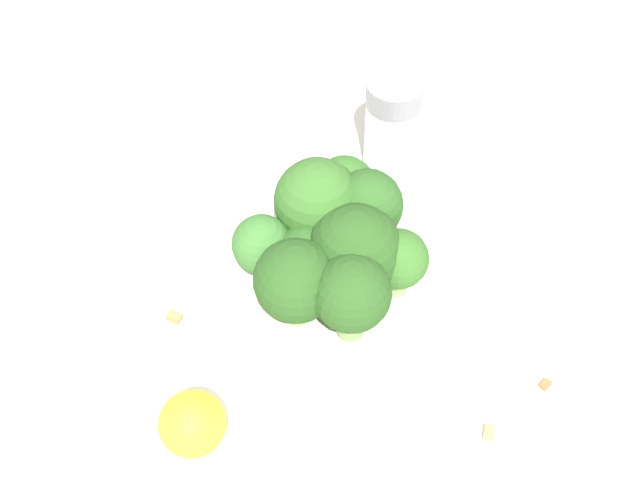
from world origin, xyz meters
The scene contains 17 objects.
ground_plane centered at (0.00, 0.00, 0.00)m, with size 3.00×3.00×0.00m, color silver.
bowl centered at (0.00, 0.00, 0.02)m, with size 0.15×0.15×0.04m, color silver.
broccoli_floret_0 centered at (0.01, 0.00, 0.06)m, with size 0.04×0.04×0.05m.
broccoli_floret_1 centered at (0.03, -0.02, 0.07)m, with size 0.04×0.04×0.05m.
broccoli_floret_2 centered at (-0.02, -0.02, 0.08)m, with size 0.05×0.05×0.07m.
broccoli_floret_3 centered at (0.03, 0.01, 0.07)m, with size 0.05×0.05×0.06m.
broccoli_floret_4 centered at (-0.01, 0.02, 0.07)m, with size 0.06×0.06×0.06m.
broccoli_floret_5 centered at (-0.04, 0.00, 0.08)m, with size 0.05×0.05×0.06m.
broccoli_floret_6 centered at (-0.03, 0.04, 0.07)m, with size 0.04×0.04×0.05m.
broccoli_floret_7 centered at (-0.04, -0.03, 0.07)m, with size 0.04×0.04×0.05m.
broccoli_floret_8 centered at (0.01, 0.04, 0.08)m, with size 0.05×0.05×0.06m.
pepper_shaker centered at (-0.13, -0.07, 0.04)m, with size 0.04×0.04×0.08m.
lemon_wedge centered at (0.12, 0.02, 0.02)m, with size 0.04×0.04×0.04m, color yellow.
almond_crumb_0 centered at (0.08, -0.06, 0.00)m, with size 0.01×0.01×0.01m, color #AD7F4C.
almond_crumb_1 centered at (-0.07, 0.14, 0.00)m, with size 0.01×0.00×0.01m, color olive.
almond_crumb_2 centered at (0.00, -0.09, 0.00)m, with size 0.01×0.01×0.01m, color tan.
almond_crumb_3 centered at (-0.02, 0.14, 0.00)m, with size 0.01×0.01×0.01m, color tan.
Camera 1 is at (0.22, 0.26, 0.49)m, focal length 50.00 mm.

